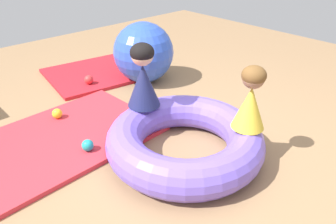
% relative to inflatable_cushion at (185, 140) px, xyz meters
% --- Properties ---
extents(ground_plane, '(8.00, 8.00, 0.00)m').
position_rel_inflatable_cushion_xyz_m(ground_plane, '(-0.05, -0.05, -0.15)').
color(ground_plane, '#93704C').
extents(gym_mat_front, '(1.28, 1.18, 0.04)m').
position_rel_inflatable_cushion_xyz_m(gym_mat_front, '(0.37, 1.98, -0.13)').
color(gym_mat_front, red).
rests_on(gym_mat_front, ground).
extents(gym_mat_far_left, '(1.86, 1.17, 0.04)m').
position_rel_inflatable_cushion_xyz_m(gym_mat_far_left, '(-0.74, 0.89, -0.13)').
color(gym_mat_far_left, red).
rests_on(gym_mat_far_left, ground).
extents(inflatable_cushion, '(1.28, 1.28, 0.30)m').
position_rel_inflatable_cushion_xyz_m(inflatable_cushion, '(0.00, 0.00, 0.00)').
color(inflatable_cushion, '#7056D1').
rests_on(inflatable_cushion, ground).
extents(child_in_yellow, '(0.32, 0.32, 0.50)m').
position_rel_inflatable_cushion_xyz_m(child_in_yellow, '(0.34, -0.35, 0.39)').
color(child_in_yellow, yellow).
rests_on(child_in_yellow, inflatable_cushion).
extents(child_in_navy, '(0.31, 0.31, 0.56)m').
position_rel_inflatable_cushion_xyz_m(child_in_navy, '(-0.03, 0.48, 0.42)').
color(child_in_navy, navy).
rests_on(child_in_navy, inflatable_cushion).
extents(play_ball_pink, '(0.10, 0.10, 0.10)m').
position_rel_inflatable_cushion_xyz_m(play_ball_pink, '(0.67, 1.57, -0.06)').
color(play_ball_pink, pink).
rests_on(play_ball_pink, gym_mat_front).
extents(play_ball_red, '(0.11, 0.11, 0.11)m').
position_rel_inflatable_cushion_xyz_m(play_ball_red, '(0.13, 1.72, -0.06)').
color(play_ball_red, red).
rests_on(play_ball_red, gym_mat_front).
extents(play_ball_teal, '(0.10, 0.10, 0.10)m').
position_rel_inflatable_cushion_xyz_m(play_ball_teal, '(-0.58, 0.55, -0.06)').
color(play_ball_teal, teal).
rests_on(play_ball_teal, gym_mat_far_left).
extents(play_ball_yellow, '(0.10, 0.10, 0.10)m').
position_rel_inflatable_cushion_xyz_m(play_ball_yellow, '(-0.52, 1.22, -0.06)').
color(play_ball_yellow, yellow).
rests_on(play_ball_yellow, gym_mat_far_left).
extents(exercise_ball_large, '(0.72, 0.72, 0.72)m').
position_rel_inflatable_cushion_xyz_m(exercise_ball_large, '(0.74, 1.43, 0.21)').
color(exercise_ball_large, blue).
rests_on(exercise_ball_large, ground).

